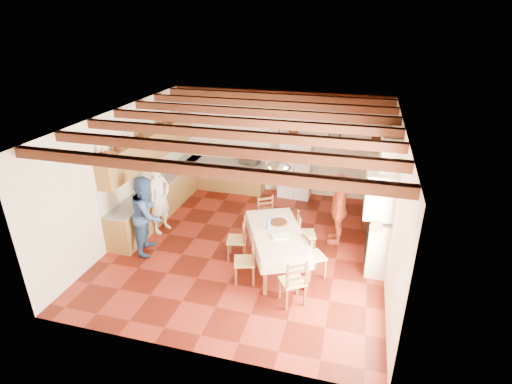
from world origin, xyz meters
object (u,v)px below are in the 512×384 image
Objects in this scene: microwave at (249,158)px; person_woman_blue at (147,214)px; person_woman_red at (339,209)px; dining_table at (277,234)px; chair_left_far at (237,239)px; refrigerator at (297,165)px; chair_right_far at (306,233)px; chair_end_near at (293,280)px; hutch at (377,179)px; person_man at (159,198)px; chair_end_far at (268,217)px; chair_left_near at (244,260)px; chair_right_near at (314,255)px.

person_woman_blue is at bearing -94.13° from microwave.
person_woman_red is 3.52m from microwave.
dining_table is 0.95m from chair_left_far.
microwave is (-0.70, 3.47, 0.57)m from chair_left_far.
refrigerator reaches higher than chair_left_far.
chair_end_near is at bearing 164.61° from chair_right_far.
hutch is 4.23× the size of microwave.
person_man reaches higher than dining_table.
microwave is at bearing -12.49° from person_man.
chair_end_far is at bearing -86.46° from person_woman_red.
chair_right_far is at bearing -46.16° from person_woman_red.
microwave is (1.28, 3.65, 0.16)m from person_woman_blue.
chair_left_far is 1.77× the size of microwave.
chair_left_near is at bearing -53.70° from chair_end_near.
microwave is (-1.10, 4.21, 0.57)m from chair_left_near.
refrigerator reaches higher than chair_right_near.
chair_right_near and chair_end_far have the same top height.
dining_table is at bearing 46.10° from chair_right_near.
dining_table is at bearing 72.61° from chair_left_far.
chair_right_near is 1.56m from person_woman_red.
person_woman_blue is (-2.88, -0.09, 0.11)m from dining_table.
chair_left_far is (-0.66, -3.62, -0.44)m from refrigerator.
dining_table is 3.91m from microwave.
person_man is (-2.54, 1.42, 0.40)m from chair_left_near.
chair_end_far is at bearing -98.97° from chair_end_near.
refrigerator is at bearing 159.60° from chair_left_near.
chair_right_near is 4.42m from microwave.
chair_left_near is 0.54× the size of person_woman_blue.
person_man is (-3.57, 1.80, 0.40)m from chair_end_near.
person_woman_blue is at bearing -154.98° from person_man.
refrigerator is 2.56m from chair_end_far.
person_woman_blue is at bearing 87.16° from chair_right_far.
person_woman_red is (1.64, 2.01, 0.37)m from chair_left_near.
chair_end_near is 1.77× the size of microwave.
dining_table is 0.92m from chair_right_far.
refrigerator is 0.80× the size of hutch.
chair_right_near is 3.70m from person_woman_blue.
chair_end_far is (-1.01, 2.24, 0.00)m from chair_end_near.
person_woman_red is (4.02, 1.45, -0.04)m from person_woman_blue.
chair_end_far is (-1.27, 1.32, 0.00)m from chair_right_near.
person_woman_blue reaches higher than chair_left_far.
chair_right_near is (1.03, -3.83, -0.44)m from refrigerator.
refrigerator is at bearing 152.66° from hutch.
person_woman_blue is (-2.65, -3.80, -0.03)m from refrigerator.
hutch reaches higher than microwave.
chair_left_far and chair_right_near have the same top height.
chair_left_near is 1.00× the size of chair_right_near.
chair_left_near is 2.48m from person_woman_blue.
microwave is at bearing 20.37° from chair_right_far.
chair_left_far is at bearing -97.12° from refrigerator.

